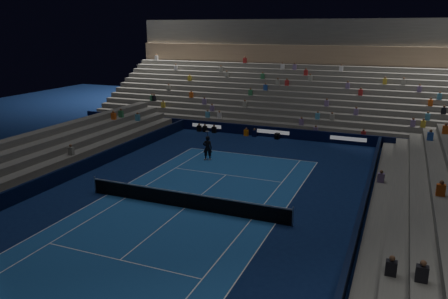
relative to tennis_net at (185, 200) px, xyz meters
name	(u,v)px	position (x,y,z in m)	size (l,w,h in m)	color
ground	(185,208)	(0.00, 0.00, -0.50)	(90.00, 90.00, 0.00)	#0B1B47
court_surface	(185,208)	(0.00, 0.00, -0.50)	(10.97, 23.77, 0.01)	#1B5098
sponsor_barrier_far	(273,132)	(0.00, 18.50, 0.00)	(44.00, 0.25, 1.00)	black
sponsor_barrier_east	(358,228)	(9.70, 0.00, 0.00)	(0.25, 37.00, 1.00)	black
sponsor_barrier_west	(55,179)	(-9.70, 0.00, 0.00)	(0.25, 37.00, 1.00)	black
grandstand_main	(297,90)	(0.00, 27.90, 2.87)	(44.00, 15.20, 11.20)	#62625D
grandstand_east	(435,233)	(13.17, 0.00, 0.41)	(5.00, 37.00, 2.50)	#62635E
grandstand_west	(15,167)	(-13.17, 0.00, 0.41)	(5.00, 37.00, 2.50)	#5F5F5B
tennis_net	(185,200)	(0.00, 0.00, 0.00)	(12.90, 0.10, 1.10)	#B2B2B7
tennis_player	(208,148)	(-2.76, 9.28, 0.48)	(0.72, 0.47, 1.97)	black
broadcast_camera	(277,136)	(0.52, 17.96, -0.21)	(0.44, 0.87, 0.56)	black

